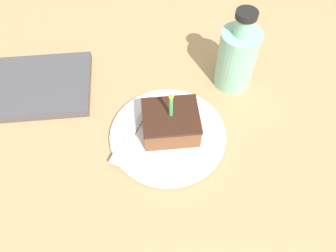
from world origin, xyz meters
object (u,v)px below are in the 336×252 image
(bottle, at_px, (237,57))
(marble_board, at_px, (23,87))
(plate, at_px, (168,135))
(cake_slice, at_px, (171,122))
(fork, at_px, (131,135))

(bottle, distance_m, marble_board, 0.47)
(plate, distance_m, cake_slice, 0.03)
(fork, xyz_separation_m, marble_board, (-0.23, 0.16, -0.01))
(bottle, height_order, marble_board, bottle)
(bottle, xyz_separation_m, marble_board, (-0.47, 0.02, -0.06))
(plate, xyz_separation_m, bottle, (0.16, 0.14, 0.07))
(fork, distance_m, marble_board, 0.28)
(cake_slice, relative_size, marble_board, 0.38)
(cake_slice, height_order, bottle, bottle)
(plate, relative_size, cake_slice, 2.07)
(fork, height_order, bottle, bottle)
(marble_board, bearing_deg, bottle, -2.37)
(plate, distance_m, fork, 0.07)
(fork, height_order, marble_board, same)
(fork, bearing_deg, cake_slice, 4.85)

